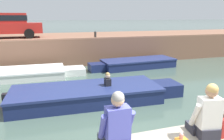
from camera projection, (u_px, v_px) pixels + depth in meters
ground_plane at (102, 92)px, 8.89m from camera, size 400.00×400.00×0.00m
far_quay_wall at (74, 47)px, 16.04m from camera, size 60.00×6.00×1.67m
far_wall_coping at (80, 38)px, 13.16m from camera, size 60.00×0.24×0.08m
boat_moored_west_white at (12, 74)px, 10.78m from camera, size 6.72×2.17×0.44m
boat_moored_central_navy at (135, 63)px, 13.07m from camera, size 5.29×1.85×0.52m
motorboat_passing at (94, 94)px, 7.88m from camera, size 6.40×2.15×1.04m
car_left_inner_red at (7, 24)px, 13.65m from camera, size 4.31×2.00×1.54m
mooring_bollard_mid at (95, 35)px, 13.53m from camera, size 0.15×0.15×0.45m
person_seated_left at (117, 127)px, 3.33m from camera, size 0.54×0.53×0.97m
person_seated_right at (207, 116)px, 3.70m from camera, size 0.57×0.58×0.97m
bottle_drink at (181, 139)px, 3.52m from camera, size 0.06×0.06×0.20m
backpack_on_ledge at (223, 126)px, 3.79m from camera, size 0.28×0.24×0.41m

